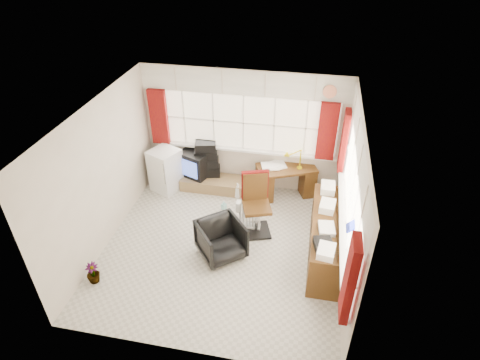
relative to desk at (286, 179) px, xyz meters
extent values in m
plane|color=beige|center=(-0.91, -1.80, -0.37)|extent=(4.00, 4.00, 0.00)
plane|color=beige|center=(-0.91, 0.20, 0.88)|extent=(4.00, 0.00, 4.00)
plane|color=beige|center=(-0.91, -3.80, 0.88)|extent=(4.00, 0.00, 4.00)
plane|color=beige|center=(-2.91, -1.80, 0.88)|extent=(0.00, 4.00, 4.00)
plane|color=beige|center=(1.09, -1.80, 0.88)|extent=(0.00, 4.00, 4.00)
plane|color=white|center=(-0.91, -1.80, 2.13)|extent=(4.00, 4.00, 0.00)
plane|color=beige|center=(-0.91, 0.18, 1.08)|extent=(3.60, 0.00, 3.60)
cube|color=white|center=(-0.91, 0.14, 0.50)|extent=(3.70, 0.12, 0.05)
cube|color=white|center=(-2.11, 0.17, 1.08)|extent=(0.03, 0.02, 1.10)
cube|color=white|center=(-1.51, 0.17, 1.08)|extent=(0.03, 0.02, 1.10)
cube|color=white|center=(-0.91, 0.17, 1.08)|extent=(0.03, 0.02, 1.10)
cube|color=white|center=(-0.31, 0.17, 1.08)|extent=(0.03, 0.02, 1.10)
cube|color=white|center=(0.29, 0.17, 1.08)|extent=(0.03, 0.02, 1.10)
plane|color=beige|center=(1.07, -1.80, 1.08)|extent=(0.00, 3.60, 3.60)
cube|color=white|center=(1.03, -1.80, 0.50)|extent=(0.12, 3.70, 0.05)
cube|color=white|center=(1.06, -3.00, 1.08)|extent=(0.02, 0.03, 1.10)
cube|color=white|center=(1.06, -2.40, 1.08)|extent=(0.02, 0.03, 1.10)
cube|color=white|center=(1.06, -1.80, 1.08)|extent=(0.02, 0.03, 1.10)
cube|color=white|center=(1.06, -1.20, 1.08)|extent=(0.02, 0.03, 1.10)
cube|color=white|center=(1.06, -0.60, 1.08)|extent=(0.02, 0.03, 1.10)
cube|color=maroon|center=(-2.61, 0.10, 1.09)|extent=(0.35, 0.10, 1.15)
cube|color=maroon|center=(0.69, 0.10, 1.09)|extent=(0.35, 0.10, 1.15)
cube|color=maroon|center=(0.99, -0.20, 1.09)|extent=(0.10, 0.35, 1.15)
cube|color=maroon|center=(0.99, -3.50, 1.09)|extent=(0.10, 0.35, 1.15)
cube|color=white|center=(-0.91, 0.16, 1.88)|extent=(3.95, 0.08, 0.48)
cube|color=white|center=(1.05, -1.80, 1.88)|extent=(0.08, 3.95, 0.48)
cube|color=#503212|center=(0.00, 0.00, 0.27)|extent=(1.27, 0.96, 0.05)
cube|color=#503212|center=(-0.41, -0.17, -0.06)|extent=(0.44, 0.57, 0.61)
cube|color=#503212|center=(0.41, 0.17, -0.06)|extent=(0.44, 0.57, 0.61)
cube|color=white|center=(0.00, 0.00, 0.30)|extent=(0.28, 0.32, 0.02)
cube|color=white|center=(0.00, 0.00, 0.31)|extent=(0.28, 0.32, 0.02)
cube|color=white|center=(0.00, 0.00, 0.31)|extent=(0.28, 0.32, 0.02)
cube|color=white|center=(0.00, 0.00, 0.32)|extent=(0.28, 0.32, 0.02)
cube|color=white|center=(0.00, 0.00, 0.32)|extent=(0.28, 0.32, 0.02)
cylinder|color=yellow|center=(0.25, 0.01, 0.30)|extent=(0.10, 0.10, 0.02)
cylinder|color=yellow|center=(0.25, 0.01, 0.50)|extent=(0.02, 0.02, 0.39)
cone|color=yellow|center=(0.25, 0.01, 0.66)|extent=(0.17, 0.15, 0.16)
cube|color=black|center=(-0.39, -1.26, -0.35)|extent=(0.61, 0.61, 0.04)
cylinder|color=silver|center=(-0.39, -1.26, -0.09)|extent=(0.06, 0.06, 0.56)
cube|color=#503212|center=(-0.39, -1.26, 0.19)|extent=(0.59, 0.58, 0.06)
cube|color=#503212|center=(-0.47, -1.04, 0.49)|extent=(0.43, 0.19, 0.54)
cube|color=maroon|center=(-0.47, -1.04, 0.52)|extent=(0.47, 0.21, 0.56)
imported|color=black|center=(-0.88, -1.95, -0.04)|extent=(0.99, 1.00, 0.65)
cube|color=white|center=(-0.53, -1.20, -0.33)|extent=(0.40, 0.17, 0.08)
cube|color=white|center=(-0.70, -1.20, -0.03)|extent=(0.03, 0.12, 0.51)
cube|color=white|center=(-0.64, -1.20, -0.03)|extent=(0.03, 0.12, 0.51)
cube|color=white|center=(-0.58, -1.20, -0.03)|extent=(0.03, 0.12, 0.51)
cube|color=white|center=(-0.53, -1.20, -0.03)|extent=(0.03, 0.12, 0.51)
cube|color=white|center=(-0.47, -1.20, -0.03)|extent=(0.03, 0.12, 0.51)
cube|color=white|center=(-0.41, -1.19, -0.03)|extent=(0.03, 0.12, 0.51)
cube|color=white|center=(-0.35, -1.19, -0.03)|extent=(0.03, 0.12, 0.51)
cube|color=#503212|center=(0.82, -1.60, 0.01)|extent=(0.50, 2.00, 0.75)
cube|color=white|center=(0.79, -2.40, 0.43)|extent=(0.24, 0.32, 0.10)
cube|color=white|center=(0.79, -1.87, 0.43)|extent=(0.24, 0.32, 0.10)
cube|color=white|center=(0.79, -1.33, 0.43)|extent=(0.24, 0.32, 0.10)
cube|color=white|center=(0.79, -0.80, 0.43)|extent=(0.24, 0.32, 0.10)
cube|color=black|center=(0.75, -2.29, 0.44)|extent=(0.33, 0.39, 0.11)
cube|color=olive|center=(-1.46, -0.08, -0.24)|extent=(1.40, 0.50, 0.25)
cube|color=black|center=(-1.88, 0.04, 0.15)|extent=(0.74, 0.71, 0.54)
cube|color=#4D69DC|center=(-1.98, -0.22, 0.15)|extent=(0.43, 0.18, 0.36)
cube|color=black|center=(-1.67, 0.07, -0.02)|extent=(0.62, 0.47, 0.20)
cube|color=black|center=(-1.67, 0.07, 0.18)|extent=(0.57, 0.44, 0.19)
cube|color=black|center=(-1.67, 0.07, 0.37)|extent=(0.52, 0.41, 0.18)
cube|color=black|center=(-1.67, 0.07, 0.55)|extent=(0.47, 0.38, 0.18)
cube|color=white|center=(-2.44, -0.26, 0.08)|extent=(0.70, 0.70, 0.90)
cube|color=silver|center=(-2.33, -0.60, 0.21)|extent=(0.03, 0.03, 0.48)
imported|color=silver|center=(-0.93, -0.29, -0.20)|extent=(0.18, 0.18, 0.33)
imported|color=#92DAD5|center=(-1.12, -0.73, -0.28)|extent=(0.11, 0.11, 0.18)
imported|color=black|center=(-2.71, -2.92, -0.18)|extent=(0.24, 0.24, 0.37)
camera|label=1|loc=(0.39, -6.75, 4.51)|focal=30.00mm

